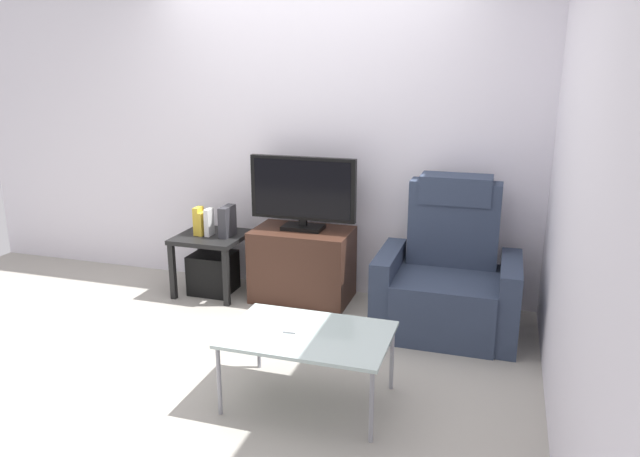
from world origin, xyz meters
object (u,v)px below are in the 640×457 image
Objects in this scene: game_console at (227,221)px; book_middle at (203,223)px; tv_stand at (303,264)px; side_table at (212,244)px; cell_phone at (293,327)px; recliner_armchair at (448,279)px; book_leftmost at (198,221)px; television at (303,192)px; book_rightmost at (209,222)px; subwoofer_box at (213,273)px; coffee_table at (309,337)px.

book_middle is at bearing -171.72° from game_console.
book_middle is (-0.83, -0.09, 0.30)m from tv_stand.
side_table is 2.80× the size of book_middle.
game_console is at bearing 124.45° from cell_phone.
book_middle is at bearing 175.63° from recliner_armchair.
game_console is 1.65× the size of cell_phone.
book_leftmost reaches higher than tv_stand.
book_middle is at bearing 130.18° from cell_phone.
tv_stand is 0.59m from television.
book_middle is 0.06m from book_rightmost.
game_console is 1.71m from cell_phone.
book_rightmost is (-0.00, -0.02, 0.19)m from side_table.
tv_stand is 0.78m from subwoofer_box.
book_rightmost is 0.15m from game_console.
recliner_armchair is 2.00× the size of side_table.
book_middle is (-1.99, 0.11, 0.22)m from recliner_armchair.
book_rightmost is at bearing 0.00° from book_middle.
book_leftmost is (-0.86, -0.09, 0.32)m from tv_stand.
game_console is (0.15, 0.01, 0.45)m from subwoofer_box.
television is 3.71× the size of book_leftmost.
television is at bearing 6.96° from side_table.
tv_stand is at bearing -90.00° from television.
recliner_armchair is 1.95m from book_rightmost.
cell_phone is (0.43, -1.40, 0.13)m from tv_stand.
book_rightmost is at bearing -101.70° from side_table.
tv_stand reaches higher than side_table.
side_table reaches higher than cell_phone.
book_rightmost reaches higher than side_table.
book_leftmost is (-0.10, -0.02, 0.44)m from subwoofer_box.
book_leftmost reaches higher than cell_phone.
game_console is (-1.79, 0.14, 0.25)m from recliner_armchair.
game_console reaches higher than book_rightmost.
book_leftmost is 0.04m from book_middle.
television is at bearing 110.10° from coffee_table.
recliner_armchair is at bearing -9.86° from tv_stand.
subwoofer_box is 0.43m from book_middle.
tv_stand is 0.91× the size of television.
game_console is (0.21, 0.03, 0.03)m from book_middle.
book_middle is (0.04, 0.00, -0.02)m from book_leftmost.
tv_stand is at bearing 168.89° from recliner_armchair.
tv_stand is 0.88m from book_middle.
subwoofer_box is 1.89m from coffee_table.
side_table is 0.19m from book_rightmost.
tv_stand is 0.72× the size of recliner_armchair.
television is 4.43× the size of book_middle.
book_leftmost is 0.93× the size of game_console.
coffee_table is (0.53, -1.45, -0.49)m from television.
tv_stand is 3.13× the size of game_console.
television is at bearing 103.12° from cell_phone.
coffee_table is (1.40, -1.34, -0.22)m from book_leftmost.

